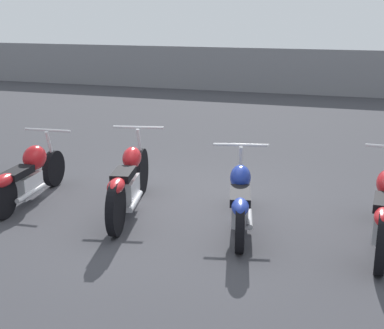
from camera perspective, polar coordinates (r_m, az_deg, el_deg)
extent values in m
plane|color=#38383D|center=(7.42, 0.09, -4.75)|extent=(60.00, 60.00, 0.00)
cube|color=gray|center=(18.05, 11.40, 9.66)|extent=(40.00, 0.04, 1.47)
cylinder|color=black|center=(8.59, -14.53, -0.40)|extent=(0.15, 0.57, 0.56)
cylinder|color=black|center=(7.43, -19.54, -3.40)|extent=(0.15, 0.57, 0.56)
cube|color=silver|center=(7.95, -17.08, -2.13)|extent=(0.24, 0.53, 0.31)
ellipsoid|color=red|center=(8.05, -16.43, 0.71)|extent=(0.34, 0.46, 0.35)
cube|color=black|center=(7.68, -18.13, -0.86)|extent=(0.29, 0.55, 0.10)
ellipsoid|color=red|center=(7.40, -19.50, -1.63)|extent=(0.24, 0.46, 0.16)
cylinder|color=silver|center=(8.35, -15.14, 3.57)|extent=(0.75, 0.10, 0.04)
cylinder|color=silver|center=(8.46, -14.83, 1.56)|extent=(0.07, 0.25, 0.62)
cylinder|color=silver|center=(7.79, -16.80, -2.91)|extent=(0.13, 0.73, 0.07)
cylinder|color=black|center=(8.00, -5.46, -0.70)|extent=(0.24, 0.68, 0.68)
cylinder|color=black|center=(6.54, -8.12, -4.66)|extent=(0.24, 0.68, 0.68)
cube|color=silver|center=(7.20, -6.78, -2.94)|extent=(0.32, 0.60, 0.37)
ellipsoid|color=red|center=(7.33, -6.43, 0.71)|extent=(0.34, 0.49, 0.29)
cube|color=black|center=(6.85, -7.35, -1.05)|extent=(0.34, 0.53, 0.10)
ellipsoid|color=red|center=(6.49, -8.11, -2.27)|extent=(0.29, 0.47, 0.16)
cylinder|color=silver|center=(7.74, -5.73, 3.98)|extent=(0.72, 0.19, 0.04)
cylinder|color=silver|center=(7.86, -5.59, 1.60)|extent=(0.10, 0.27, 0.67)
cylinder|color=silver|center=(7.05, -6.08, -3.91)|extent=(0.22, 0.69, 0.07)
cylinder|color=black|center=(7.40, 5.13, -2.52)|extent=(0.23, 0.58, 0.58)
cylinder|color=black|center=(6.08, 5.11, -6.71)|extent=(0.23, 0.58, 0.58)
cube|color=silver|center=(6.68, 5.11, -4.85)|extent=(0.31, 0.54, 0.32)
ellipsoid|color=navy|center=(6.79, 5.19, -1.39)|extent=(0.36, 0.48, 0.31)
cube|color=black|center=(6.36, 5.17, -3.34)|extent=(0.37, 0.62, 0.10)
ellipsoid|color=navy|center=(6.04, 5.17, -4.51)|extent=(0.30, 0.47, 0.16)
cylinder|color=silver|center=(7.12, 5.25, 2.10)|extent=(0.72, 0.20, 0.04)
cylinder|color=silver|center=(7.25, 5.19, -0.25)|extent=(0.10, 0.25, 0.62)
cylinder|color=silver|center=(6.57, 6.15, -5.78)|extent=(0.20, 0.56, 0.07)
cylinder|color=black|center=(5.89, 19.54, -7.90)|extent=(0.13, 0.68, 0.67)
cube|color=silver|center=(6.54, 19.70, -5.82)|extent=(0.22, 0.56, 0.37)
ellipsoid|color=#AD1419|center=(5.84, 19.80, -5.29)|extent=(0.22, 0.45, 0.16)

